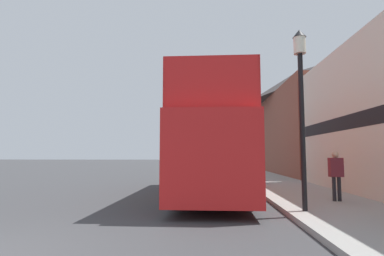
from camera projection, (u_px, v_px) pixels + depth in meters
ground_plane at (161, 174)px, 24.94m from camera, size 144.00×144.00×0.00m
sidewalk at (258, 176)px, 21.60m from camera, size 3.26×108.00×0.14m
brick_terrace_rear at (300, 121)px, 26.67m from camera, size 6.00×19.14×9.14m
tour_bus at (211, 149)px, 11.95m from camera, size 2.63×9.64×4.11m
parked_car_ahead_of_bus at (221, 169)px, 18.44m from camera, size 1.95×4.43×1.46m
pedestrian_third at (336, 171)px, 9.38m from camera, size 0.41×0.22×1.55m
lamp_post_nearest at (301, 84)px, 7.96m from camera, size 0.35×0.35×4.82m
lamp_post_second at (252, 125)px, 16.29m from camera, size 0.35×0.35×4.36m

